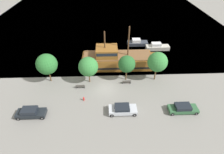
% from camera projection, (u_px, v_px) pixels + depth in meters
% --- Properties ---
extents(ground_plane, '(160.00, 160.00, 0.00)m').
position_uv_depth(ground_plane, '(105.00, 88.00, 33.52)').
color(ground_plane, gray).
extents(water_surface, '(80.00, 80.00, 0.00)m').
position_uv_depth(water_surface, '(104.00, 14.00, 68.26)').
color(water_surface, slate).
rests_on(water_surface, ground).
extents(pirate_ship, '(16.52, 4.94, 9.24)m').
position_uv_depth(pirate_ship, '(117.00, 59.00, 38.58)').
color(pirate_ship, brown).
rests_on(pirate_ship, water_surface).
extents(moored_boat_dockside, '(5.98, 1.93, 1.82)m').
position_uv_depth(moored_boat_dockside, '(157.00, 47.00, 45.30)').
color(moored_boat_dockside, '#B7B2A8').
rests_on(moored_boat_dockside, water_surface).
extents(moored_boat_outer, '(5.47, 2.16, 1.69)m').
position_uv_depth(moored_boat_outer, '(137.00, 43.00, 47.35)').
color(moored_boat_outer, '#2D333D').
rests_on(moored_boat_outer, water_surface).
extents(parked_car_curb_front, '(4.58, 1.84, 1.57)m').
position_uv_depth(parked_car_curb_front, '(31.00, 113.00, 27.81)').
color(parked_car_curb_front, black).
rests_on(parked_car_curb_front, ground_plane).
extents(parked_car_curb_mid, '(4.76, 1.87, 1.44)m').
position_uv_depth(parked_car_curb_mid, '(183.00, 108.00, 28.58)').
color(parked_car_curb_mid, '#2D5B38').
rests_on(parked_car_curb_mid, ground_plane).
extents(parked_car_curb_rear, '(4.57, 2.01, 1.42)m').
position_uv_depth(parked_car_curb_rear, '(123.00, 109.00, 28.41)').
color(parked_car_curb_rear, '#B7BCC6').
rests_on(parked_car_curb_rear, ground_plane).
extents(fire_hydrant, '(0.42, 0.25, 0.76)m').
position_uv_depth(fire_hydrant, '(84.00, 99.00, 30.77)').
color(fire_hydrant, red).
rests_on(fire_hydrant, ground_plane).
extents(bench_promenade_east, '(1.65, 0.45, 0.85)m').
position_uv_depth(bench_promenade_east, '(127.00, 82.00, 34.44)').
color(bench_promenade_east, '#4C4742').
rests_on(bench_promenade_east, ground_plane).
extents(bench_promenade_west, '(1.65, 0.45, 0.85)m').
position_uv_depth(bench_promenade_west, '(80.00, 86.00, 33.37)').
color(bench_promenade_west, '#4C4742').
rests_on(bench_promenade_west, ground_plane).
extents(tree_row_east, '(3.99, 3.99, 6.01)m').
position_uv_depth(tree_row_east, '(47.00, 64.00, 32.93)').
color(tree_row_east, brown).
rests_on(tree_row_east, ground_plane).
extents(tree_row_mideast, '(3.77, 3.77, 5.50)m').
position_uv_depth(tree_row_mideast, '(88.00, 67.00, 32.98)').
color(tree_row_mideast, brown).
rests_on(tree_row_mideast, ground_plane).
extents(tree_row_midwest, '(3.32, 3.32, 5.43)m').
position_uv_depth(tree_row_midwest, '(127.00, 64.00, 33.44)').
color(tree_row_midwest, brown).
rests_on(tree_row_midwest, ground_plane).
extents(tree_row_west, '(3.84, 3.84, 6.11)m').
position_uv_depth(tree_row_west, '(157.00, 62.00, 33.23)').
color(tree_row_west, brown).
rests_on(tree_row_west, ground_plane).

